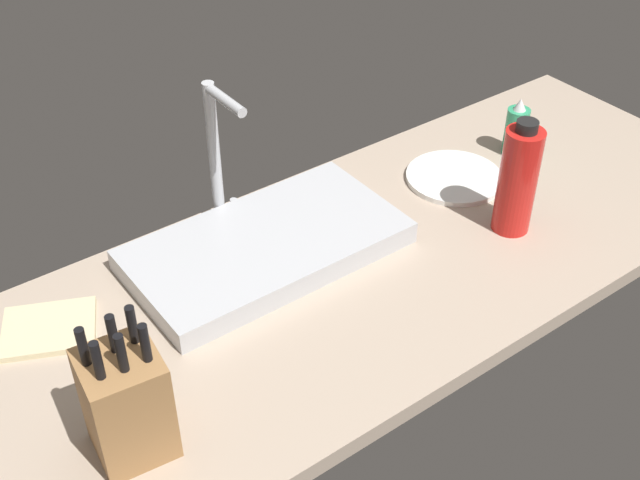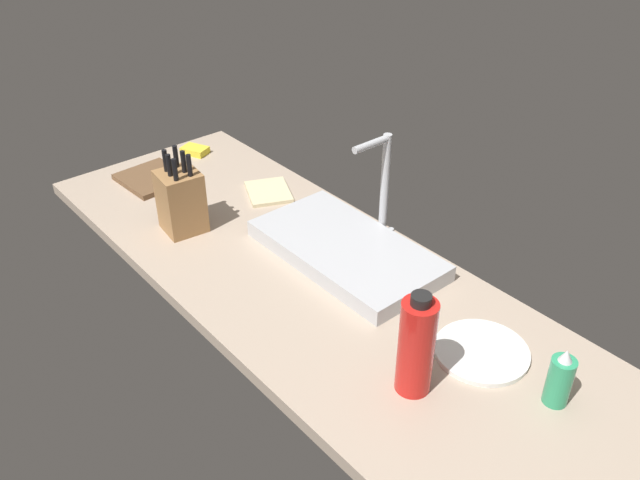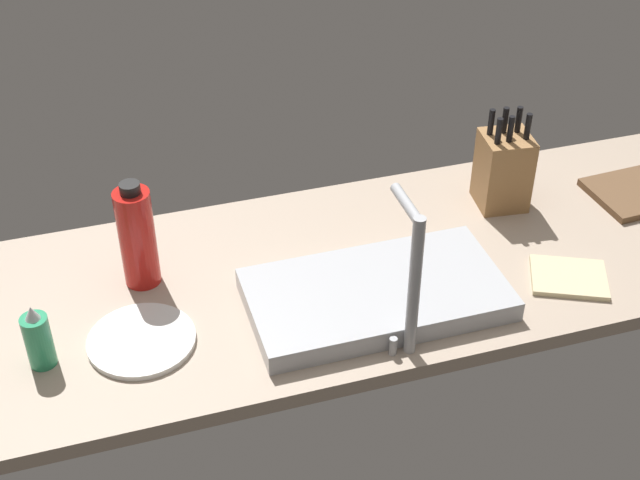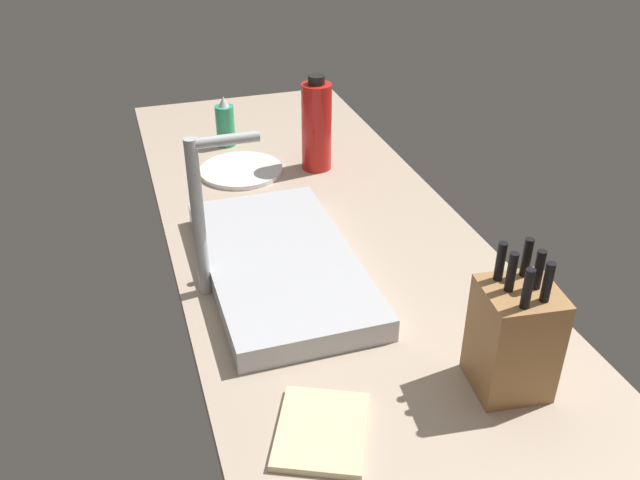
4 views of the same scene
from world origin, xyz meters
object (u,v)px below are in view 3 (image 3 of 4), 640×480
object	(u,v)px
cutting_board	(634,193)
dish_towel	(569,277)
faucet	(412,274)
knife_block	(503,169)
water_bottle	(137,237)
sink_basin	(376,295)
dinner_plate	(142,340)
soap_bottle	(38,339)

from	to	relation	value
cutting_board	dish_towel	world-z (taller)	cutting_board
faucet	knife_block	bearing A→B (deg)	-134.70
faucet	water_bottle	world-z (taller)	faucet
faucet	dish_towel	world-z (taller)	faucet
sink_basin	dish_towel	distance (cm)	43.07
sink_basin	dish_towel	world-z (taller)	sink_basin
cutting_board	dinner_plate	bearing A→B (deg)	7.86
knife_block	cutting_board	xyz separation A→B (cm)	(-33.12, 7.22, -8.71)
cutting_board	dinner_plate	world-z (taller)	cutting_board
dinner_plate	dish_towel	size ratio (longest dim) A/B	1.34
dinner_plate	soap_bottle	bearing A→B (deg)	0.45
water_bottle	dinner_plate	xyz separation A→B (cm)	(3.13, 19.67, -11.10)
knife_block	water_bottle	size ratio (longest dim) A/B	1.00
knife_block	dish_towel	size ratio (longest dim) A/B	1.55
faucet	cutting_board	bearing A→B (deg)	-155.45
water_bottle	dish_towel	xyz separation A→B (cm)	(-88.35, 27.02, -11.10)
knife_block	cutting_board	world-z (taller)	knife_block
soap_bottle	dinner_plate	bearing A→B (deg)	-179.55
cutting_board	soap_bottle	world-z (taller)	soap_bottle
water_bottle	dish_towel	size ratio (longest dim) A/B	1.55
knife_block	soap_bottle	size ratio (longest dim) A/B	1.75
faucet	dinner_plate	bearing A→B (deg)	-18.25
knife_block	dinner_plate	distance (cm)	94.00
soap_bottle	dinner_plate	xyz separation A→B (cm)	(-18.95, -0.15, -5.61)
sink_basin	knife_block	bearing A→B (deg)	-147.40
faucet	soap_bottle	xyz separation A→B (cm)	(68.97, -16.35, -12.09)
knife_block	soap_bottle	xyz separation A→B (cm)	(109.32, 24.42, -3.40)
faucet	knife_block	world-z (taller)	faucet
cutting_board	water_bottle	bearing A→B (deg)	-1.24
sink_basin	soap_bottle	world-z (taller)	soap_bottle
knife_block	dish_towel	xyz separation A→B (cm)	(-1.11, 31.62, -9.01)
sink_basin	knife_block	xyz separation A→B (cm)	(-41.63, -26.62, 7.29)
soap_bottle	faucet	bearing A→B (deg)	166.67
cutting_board	dish_towel	bearing A→B (deg)	37.32
water_bottle	faucet	bearing A→B (deg)	142.36
water_bottle	dish_towel	world-z (taller)	water_bottle
faucet	soap_bottle	world-z (taller)	faucet
faucet	dish_towel	bearing A→B (deg)	-167.56
sink_basin	faucet	distance (cm)	21.38
soap_bottle	dish_towel	distance (cm)	110.80
faucet	soap_bottle	size ratio (longest dim) A/B	2.24
sink_basin	soap_bottle	size ratio (longest dim) A/B	3.77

